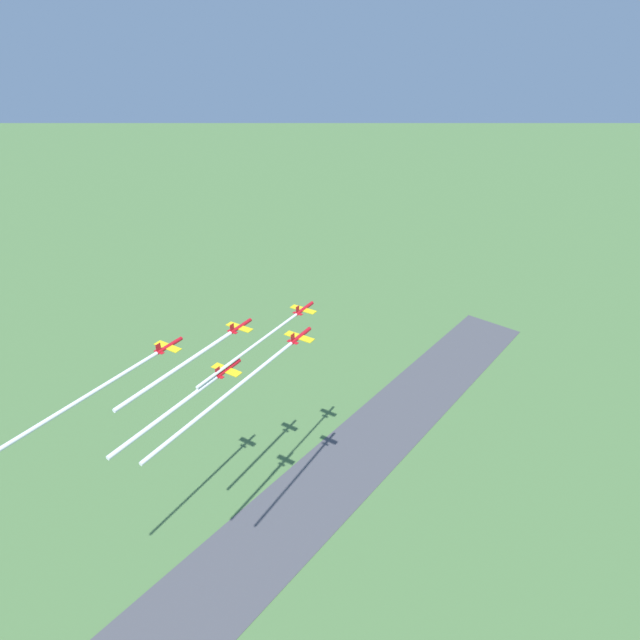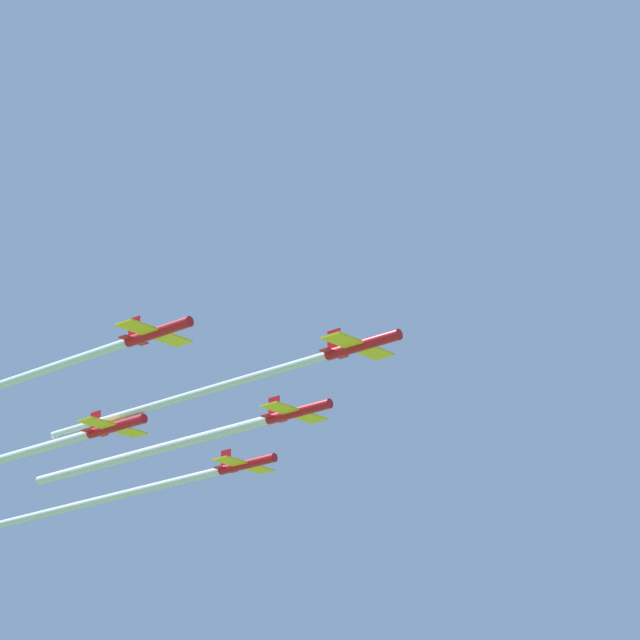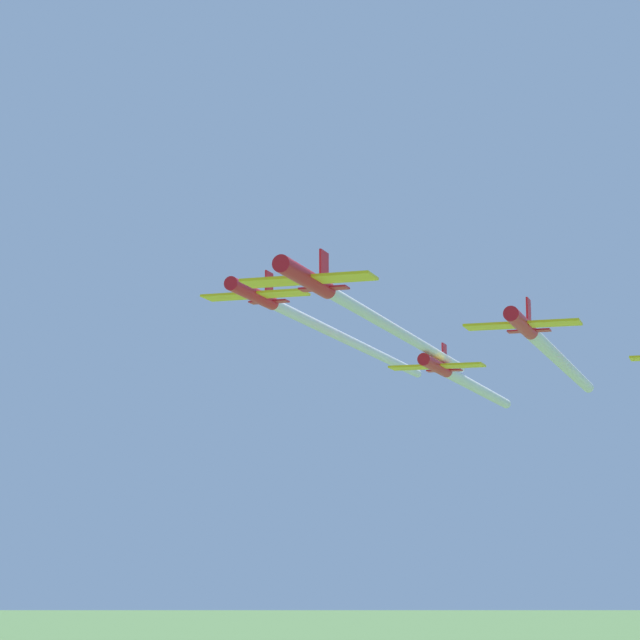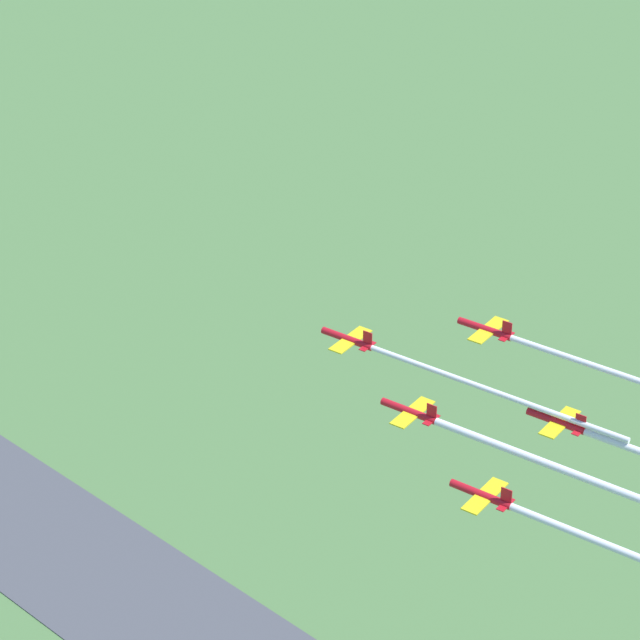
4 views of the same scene
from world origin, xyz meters
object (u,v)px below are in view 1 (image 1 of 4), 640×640
jet_0 (304,309)px  jet_4 (227,369)px  jet_2 (300,336)px  jet_3 (168,346)px  jet_1 (240,327)px

jet_0 → jet_4: (-7.89, -32.41, -1.05)m
jet_2 → jet_3: size_ratio=1.00×
jet_1 → jet_0: bearing=59.5°
jet_1 → jet_3: (-13.48, -13.88, -0.46)m
jet_1 → jet_2: size_ratio=1.00×
jet_0 → jet_2: 19.52m
jet_1 → jet_3: jet_1 is taller
jet_0 → jet_4: bearing=-90.0°
jet_0 → jet_2: jet_2 is taller
jet_4 → jet_2: bearing=59.5°
jet_1 → jet_4: 19.35m
jet_2 → jet_3: bearing=-150.5°
jet_2 → jet_3: 34.02m
jet_0 → jet_3: size_ratio=1.00×
jet_2 → jet_4: 19.69m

